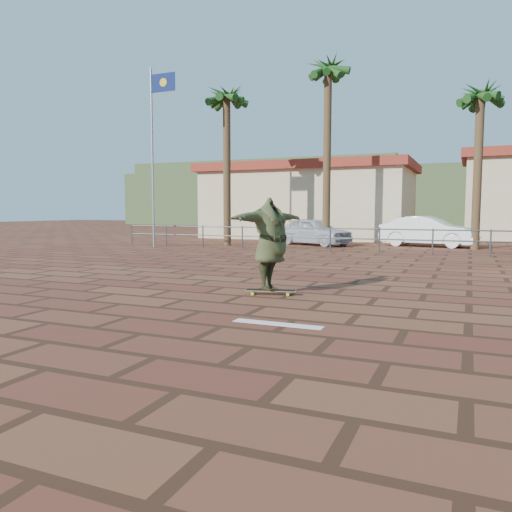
{
  "coord_description": "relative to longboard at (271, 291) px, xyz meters",
  "views": [
    {
      "loc": [
        3.31,
        -8.08,
        1.71
      ],
      "look_at": [
        -0.57,
        0.93,
        0.8
      ],
      "focal_mm": 35.0,
      "sensor_mm": 36.0,
      "label": 1
    }
  ],
  "objects": [
    {
      "name": "guardrail",
      "position": [
        0.35,
        10.83,
        0.6
      ],
      "size": [
        24.06,
        0.06,
        1.0
      ],
      "color": "#47494F",
      "rests_on": "ground"
    },
    {
      "name": "palm_center",
      "position": [
        3.85,
        14.33,
        6.28
      ],
      "size": [
        2.4,
        2.4,
        7.75
      ],
      "color": "brown",
      "rests_on": "ground"
    },
    {
      "name": "palm_left",
      "position": [
        -2.65,
        13.83,
        7.87
      ],
      "size": [
        2.4,
        2.4,
        9.45
      ],
      "color": "brown",
      "rests_on": "ground"
    },
    {
      "name": "skateboarder",
      "position": [
        -0.0,
        0.0,
        0.95
      ],
      "size": [
        1.17,
        2.37,
        1.86
      ],
      "primitive_type": "imported",
      "rotation": [
        0.0,
        0.0,
        1.32
      ],
      "color": "#3A4123",
      "rests_on": "longboard"
    },
    {
      "name": "ground",
      "position": [
        0.35,
        -1.17,
        -0.08
      ],
      "size": [
        120.0,
        120.0,
        0.0
      ],
      "primitive_type": "plane",
      "color": "brown",
      "rests_on": "ground"
    },
    {
      "name": "flagpole",
      "position": [
        -9.52,
        9.83,
        4.56
      ],
      "size": [
        1.3,
        0.1,
        8.0
      ],
      "color": "gray",
      "rests_on": "ground"
    },
    {
      "name": "building_west",
      "position": [
        -5.65,
        20.83,
        2.2
      ],
      "size": [
        12.6,
        7.6,
        4.5
      ],
      "color": "beige",
      "rests_on": "ground"
    },
    {
      "name": "hill_back",
      "position": [
        -21.65,
        54.83,
        3.92
      ],
      "size": [
        35.0,
        14.0,
        8.0
      ],
      "primitive_type": "cube",
      "color": "#384C28",
      "rests_on": "ground"
    },
    {
      "name": "palm_far_left",
      "position": [
        -7.15,
        12.33,
        6.75
      ],
      "size": [
        2.4,
        2.4,
        8.25
      ],
      "color": "brown",
      "rests_on": "ground"
    },
    {
      "name": "longboard",
      "position": [
        0.0,
        0.0,
        0.0
      ],
      "size": [
        1.06,
        0.47,
        0.1
      ],
      "rotation": [
        0.0,
        0.0,
        0.25
      ],
      "color": "olive",
      "rests_on": "ground"
    },
    {
      "name": "car_white",
      "position": [
        1.85,
        15.31,
        0.63
      ],
      "size": [
        4.52,
        2.3,
        1.42
      ],
      "primitive_type": "imported",
      "rotation": [
        0.0,
        0.0,
        1.38
      ],
      "color": "white",
      "rests_on": "ground"
    },
    {
      "name": "hill_front",
      "position": [
        0.35,
        48.83,
        2.92
      ],
      "size": [
        70.0,
        18.0,
        6.0
      ],
      "primitive_type": "cube",
      "color": "#384C28",
      "rests_on": "ground"
    },
    {
      "name": "car_silver",
      "position": [
        -3.37,
        14.18,
        0.59
      ],
      "size": [
        4.28,
        3.05,
        1.35
      ],
      "primitive_type": "imported",
      "rotation": [
        0.0,
        0.0,
        1.16
      ],
      "color": "silver",
      "rests_on": "ground"
    },
    {
      "name": "paint_stripe",
      "position": [
        1.05,
        -2.37,
        -0.08
      ],
      "size": [
        1.4,
        0.22,
        0.01
      ],
      "primitive_type": "cube",
      "color": "white",
      "rests_on": "ground"
    }
  ]
}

